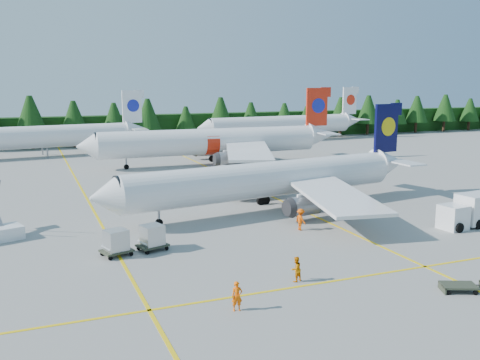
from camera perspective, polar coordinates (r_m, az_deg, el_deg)
name	(u,v)px	position (r m, az deg, el deg)	size (l,w,h in m)	color
ground	(310,252)	(42.33, 7.51, -7.64)	(320.00, 320.00, 0.00)	gray
taxi_stripe_a	(94,211)	(56.81, -15.31, -3.24)	(0.25, 120.00, 0.01)	yellow
taxi_stripe_b	(271,196)	(62.18, 3.30, -1.72)	(0.25, 120.00, 0.01)	yellow
taxi_stripe_cross	(354,278)	(37.52, 12.06, -10.17)	(80.00, 0.25, 0.01)	yellow
treeline_hedge	(124,129)	(119.08, -12.23, 5.33)	(220.00, 4.00, 6.00)	black
airliner_navy	(261,181)	(54.24, 2.20, -0.08)	(36.22, 29.60, 10.58)	silver
airliner_red	(206,142)	(85.34, -3.65, 4.05)	(41.59, 34.23, 12.09)	silver
airliner_far_left	(25,137)	(100.44, -21.92, 4.26)	(39.50, 8.47, 11.51)	silver
airliner_far_right	(277,125)	(119.11, 3.95, 5.89)	(40.84, 7.33, 11.88)	silver
service_truck	(469,211)	(53.20, 23.22, -3.04)	(6.27, 2.83, 2.93)	silver
uld_pair	(134,239)	(42.24, -11.19, -6.15)	(5.46, 2.61, 1.71)	#2E3325
crew_a	(237,296)	(31.53, -0.32, -12.29)	(0.64, 0.42, 1.76)	#FF5C05
crew_b	(296,269)	(36.03, 5.99, -9.43)	(0.83, 0.64, 1.70)	orange
crew_c	(301,219)	(48.06, 6.49, -4.21)	(0.81, 0.55, 1.96)	#E24C04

